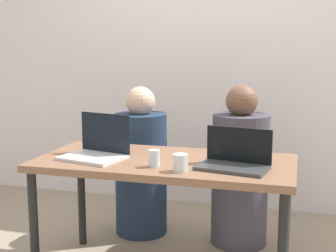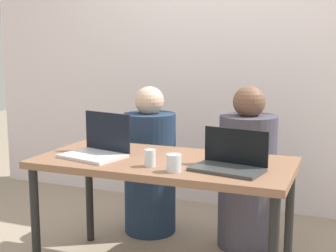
% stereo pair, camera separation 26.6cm
% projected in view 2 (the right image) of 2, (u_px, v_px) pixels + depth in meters
% --- Properties ---
extents(back_wall, '(4.50, 0.10, 2.39)m').
position_uv_depth(back_wall, '(227.00, 64.00, 3.83)').
color(back_wall, white).
rests_on(back_wall, ground).
extents(desk, '(1.44, 0.69, 0.70)m').
position_uv_depth(desk, '(164.00, 171.00, 2.64)').
color(desk, brown).
rests_on(desk, ground).
extents(person_on_left, '(0.42, 0.42, 1.06)m').
position_uv_depth(person_on_left, '(150.00, 168.00, 3.35)').
color(person_on_left, '#20334F').
rests_on(person_on_left, ground).
extents(person_on_right, '(0.44, 0.44, 1.08)m').
position_uv_depth(person_on_right, '(247.00, 176.00, 3.10)').
color(person_on_right, '#444250').
rests_on(person_on_right, ground).
extents(laptop_front_left, '(0.39, 0.33, 0.25)m').
position_uv_depth(laptop_front_left, '(98.00, 147.00, 2.71)').
color(laptop_front_left, silver).
rests_on(laptop_front_left, desk).
extents(laptop_front_right, '(0.39, 0.27, 0.20)m').
position_uv_depth(laptop_front_right, '(230.00, 161.00, 2.40)').
color(laptop_front_right, '#383C3C').
rests_on(laptop_front_right, desk).
extents(water_glass_center, '(0.06, 0.06, 0.09)m').
position_uv_depth(water_glass_center, '(150.00, 159.00, 2.47)').
color(water_glass_center, silver).
rests_on(water_glass_center, desk).
extents(water_glass_right, '(0.08, 0.08, 0.09)m').
position_uv_depth(water_glass_right, '(174.00, 164.00, 2.36)').
color(water_glass_right, silver).
rests_on(water_glass_right, desk).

